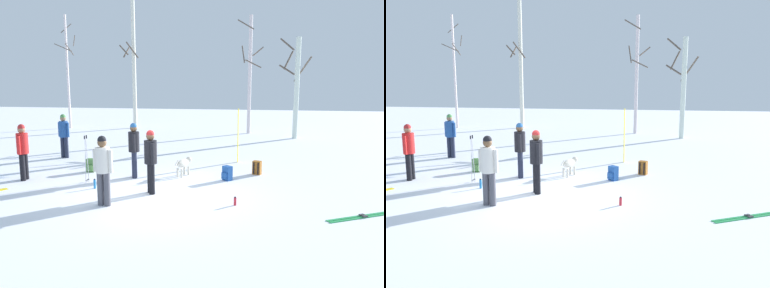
# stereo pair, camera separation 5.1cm
# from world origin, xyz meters

# --- Properties ---
(ground_plane) EXTENTS (60.00, 60.00, 0.00)m
(ground_plane) POSITION_xyz_m (0.00, 0.00, 0.00)
(ground_plane) COLOR white
(person_0) EXTENTS (0.34, 0.52, 1.72)m
(person_0) POSITION_xyz_m (-4.34, 0.89, 0.98)
(person_0) COLOR black
(person_0) RESTS_ON ground_plane
(person_1) EXTENTS (0.51, 0.34, 1.72)m
(person_1) POSITION_xyz_m (-4.77, 4.24, 0.98)
(person_1) COLOR #1E2338
(person_1) RESTS_ON ground_plane
(person_2) EXTENTS (0.34, 0.47, 1.72)m
(person_2) POSITION_xyz_m (-0.16, 0.18, 0.98)
(person_2) COLOR black
(person_2) RESTS_ON ground_plane
(person_3) EXTENTS (0.51, 0.34, 1.72)m
(person_3) POSITION_xyz_m (-1.02, -0.99, 0.98)
(person_3) COLOR #4C4C56
(person_3) RESTS_ON ground_plane
(person_4) EXTENTS (0.34, 0.50, 1.72)m
(person_4) POSITION_xyz_m (-1.12, 1.74, 0.98)
(person_4) COLOR #1E2338
(person_4) RESTS_ON ground_plane
(dog) EXTENTS (0.44, 0.84, 0.57)m
(dog) POSITION_xyz_m (0.36, 2.19, 0.39)
(dog) COLOR beige
(dog) RESTS_ON ground_plane
(ski_pair_planted_1) EXTENTS (0.04, 0.21, 1.99)m
(ski_pair_planted_1) POSITION_xyz_m (1.97, 4.47, 0.99)
(ski_pair_planted_1) COLOR yellow
(ski_pair_planted_1) RESTS_ON ground_plane
(ski_pair_lying_1) EXTENTS (1.66, 1.01, 0.05)m
(ski_pair_lying_1) POSITION_xyz_m (4.95, -0.84, 0.01)
(ski_pair_lying_1) COLOR green
(ski_pair_lying_1) RESTS_ON ground_plane
(ski_poles_0) EXTENTS (0.07, 0.23, 1.41)m
(ski_poles_0) POSITION_xyz_m (-2.34, 0.95, 0.75)
(ski_poles_0) COLOR #B2B2BC
(ski_poles_0) RESTS_ON ground_plane
(backpack_0) EXTENTS (0.27, 0.30, 0.44)m
(backpack_0) POSITION_xyz_m (-2.78, 2.20, 0.21)
(backpack_0) COLOR #4C7F3F
(backpack_0) RESTS_ON ground_plane
(backpack_1) EXTENTS (0.31, 0.33, 0.44)m
(backpack_1) POSITION_xyz_m (2.67, 2.74, 0.21)
(backpack_1) COLOR #99591E
(backpack_1) RESTS_ON ground_plane
(backpack_2) EXTENTS (0.34, 0.35, 0.44)m
(backpack_2) POSITION_xyz_m (1.77, 1.84, 0.21)
(backpack_2) COLOR #1E4C99
(backpack_2) RESTS_ON ground_plane
(water_bottle_0) EXTENTS (0.07, 0.07, 0.22)m
(water_bottle_0) POSITION_xyz_m (2.13, -0.48, 0.10)
(water_bottle_0) COLOR red
(water_bottle_0) RESTS_ON ground_plane
(water_bottle_1) EXTENTS (0.07, 0.07, 0.28)m
(water_bottle_1) POSITION_xyz_m (-1.85, 0.36, 0.13)
(water_bottle_1) COLOR #1E72BF
(water_bottle_1) RESTS_ON ground_plane
(birch_tree_0) EXTENTS (1.16, 1.29, 6.96)m
(birch_tree_0) POSITION_xyz_m (-9.00, 13.09, 3.60)
(birch_tree_0) COLOR silver
(birch_tree_0) RESTS_ON ground_plane
(birch_tree_1) EXTENTS (1.38, 1.47, 7.78)m
(birch_tree_1) POSITION_xyz_m (-4.94, 13.78, 3.94)
(birch_tree_1) COLOR silver
(birch_tree_1) RESTS_ON ground_plane
(birch_tree_2) EXTENTS (1.46, 1.46, 6.54)m
(birch_tree_2) POSITION_xyz_m (2.24, 12.42, 3.38)
(birch_tree_2) COLOR silver
(birch_tree_2) RESTS_ON ground_plane
(birch_tree_3) EXTENTS (1.65, 1.64, 5.16)m
(birch_tree_3) POSITION_xyz_m (4.63, 10.89, 2.75)
(birch_tree_3) COLOR silver
(birch_tree_3) RESTS_ON ground_plane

